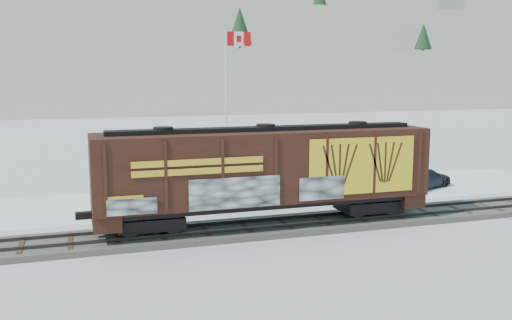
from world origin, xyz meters
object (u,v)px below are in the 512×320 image
object	(u,v)px
flagpole	(228,125)
car_silver	(222,184)
car_dark	(423,178)
hopper_railcar	(266,169)
car_white	(233,185)

from	to	relation	value
flagpole	car_silver	size ratio (longest dim) A/B	2.35
flagpole	car_silver	distance (m)	7.16
car_dark	hopper_railcar	bearing A→B (deg)	91.87
car_dark	car_silver	bearing A→B (deg)	59.23
hopper_railcar	car_silver	bearing A→B (deg)	90.77
car_white	car_dark	world-z (taller)	car_white
car_silver	car_white	distance (m)	0.71
flagpole	car_silver	bearing A→B (deg)	-108.56
car_silver	car_dark	size ratio (longest dim) A/B	0.98
hopper_railcar	flagpole	xyz separation A→B (m)	(1.95, 14.15, 0.90)
car_silver	car_dark	xyz separation A→B (m)	(13.37, -1.56, -0.10)
hopper_railcar	car_silver	xyz separation A→B (m)	(-0.11, 8.02, -2.19)
car_silver	flagpole	bearing A→B (deg)	2.89
flagpole	car_silver	xyz separation A→B (m)	(-2.06, -6.13, -3.08)
hopper_railcar	car_silver	world-z (taller)	hopper_railcar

